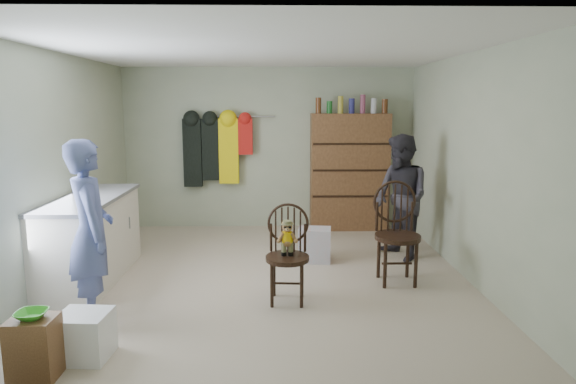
{
  "coord_description": "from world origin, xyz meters",
  "views": [
    {
      "loc": [
        0.12,
        -5.57,
        1.94
      ],
      "look_at": [
        0.25,
        0.2,
        0.95
      ],
      "focal_mm": 32.0,
      "sensor_mm": 36.0,
      "label": 1
    }
  ],
  "objects_px": {
    "counter": "(91,238)",
    "chair_far": "(397,229)",
    "dresser": "(349,171)",
    "chair_front": "(288,247)"
  },
  "relations": [
    {
      "from": "chair_far",
      "to": "dresser",
      "type": "relative_size",
      "value": 0.53
    },
    {
      "from": "counter",
      "to": "chair_front",
      "type": "relative_size",
      "value": 1.92
    },
    {
      "from": "counter",
      "to": "chair_far",
      "type": "height_order",
      "value": "chair_far"
    },
    {
      "from": "chair_front",
      "to": "dresser",
      "type": "distance_m",
      "value": 3.17
    },
    {
      "from": "counter",
      "to": "chair_far",
      "type": "relative_size",
      "value": 1.68
    },
    {
      "from": "counter",
      "to": "dresser",
      "type": "distance_m",
      "value": 3.96
    },
    {
      "from": "chair_front",
      "to": "dresser",
      "type": "xyz_separation_m",
      "value": [
        1.02,
        2.97,
        0.37
      ]
    },
    {
      "from": "chair_front",
      "to": "counter",
      "type": "bearing_deg",
      "value": 166.41
    },
    {
      "from": "chair_front",
      "to": "dresser",
      "type": "relative_size",
      "value": 0.46
    },
    {
      "from": "counter",
      "to": "dresser",
      "type": "relative_size",
      "value": 0.89
    }
  ]
}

